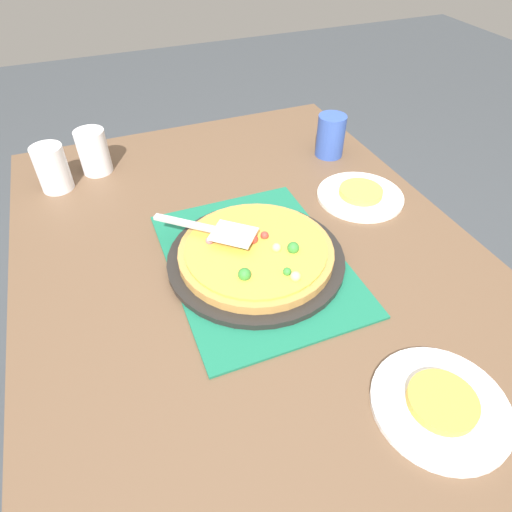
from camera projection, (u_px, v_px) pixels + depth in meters
ground_plane at (256, 429)px, 1.46m from camera, size 8.00×8.00×0.00m
dining_table at (256, 297)px, 1.04m from camera, size 1.40×1.00×0.75m
placemat at (256, 262)px, 0.96m from camera, size 0.48×0.36×0.01m
pizza_pan at (256, 258)px, 0.95m from camera, size 0.38×0.38×0.01m
pizza at (256, 252)px, 0.94m from camera, size 0.33×0.33×0.05m
plate_near_left at (440, 406)px, 0.71m from camera, size 0.22×0.22×0.01m
plate_far_right at (360, 196)px, 1.14m from camera, size 0.22×0.22×0.01m
served_slice_left at (442, 401)px, 0.70m from camera, size 0.11×0.11×0.02m
served_slice_right at (361, 192)px, 1.13m from camera, size 0.11×0.11×0.02m
cup_near at (331, 136)px, 1.27m from camera, size 0.08×0.08×0.12m
cup_far at (94, 152)px, 1.20m from camera, size 0.08×0.08×0.12m
cup_corner at (52, 168)px, 1.14m from camera, size 0.08×0.08×0.12m
pizza_server at (213, 229)px, 0.94m from camera, size 0.18×0.20×0.01m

